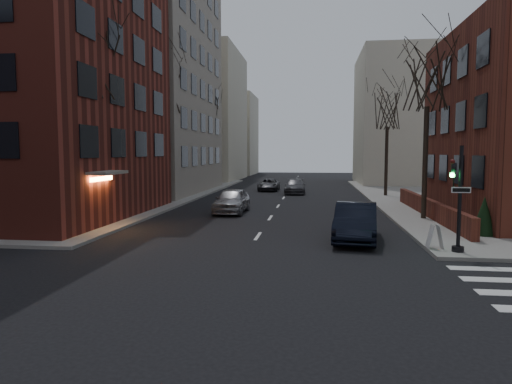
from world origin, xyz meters
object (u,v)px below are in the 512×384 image
(tree_left_a, at_px, (94,64))
(tree_right_a, at_px, (428,78))
(car_lane_silver, at_px, (232,200))
(evergreen_shrub, at_px, (484,216))
(traffic_signal, at_px, (458,205))
(parked_sedan, at_px, (356,222))
(sandwich_board, at_px, (435,236))
(car_lane_gray, at_px, (295,186))
(tree_right_b, at_px, (388,109))
(streetlamp_far, at_px, (218,149))
(tree_left_b, at_px, (168,88))
(car_lane_far, at_px, (269,185))
(streetlamp_near, at_px, (159,147))
(tree_left_c, at_px, (209,114))

(tree_left_a, distance_m, tree_right_a, 18.05)
(car_lane_silver, distance_m, evergreen_shrub, 14.81)
(traffic_signal, xyz_separation_m, tree_left_a, (-16.74, 5.01, 6.56))
(car_lane_silver, bearing_deg, tree_right_a, -8.92)
(parked_sedan, xyz_separation_m, sandwich_board, (2.88, -1.93, -0.22))
(car_lane_silver, xyz_separation_m, car_lane_gray, (3.49, 14.36, -0.11))
(tree_right_b, relative_size, evergreen_shrub, 5.17)
(tree_left_a, bearing_deg, traffic_signal, -16.65)
(parked_sedan, relative_size, car_lane_silver, 1.08)
(car_lane_gray, height_order, sandwich_board, car_lane_gray)
(tree_right_b, xyz_separation_m, sandwich_board, (-1.50, -22.43, -6.97))
(tree_right_b, bearing_deg, tree_left_a, -134.36)
(tree_left_a, bearing_deg, car_lane_gray, 64.78)
(streetlamp_far, relative_size, car_lane_silver, 1.34)
(tree_right_b, bearing_deg, car_lane_gray, 163.43)
(tree_left_a, distance_m, tree_left_b, 12.01)
(tree_right_b, bearing_deg, streetlamp_far, 149.53)
(parked_sedan, bearing_deg, car_lane_silver, 136.43)
(tree_left_b, relative_size, sandwich_board, 11.61)
(traffic_signal, xyz_separation_m, streetlamp_far, (-16.14, 33.01, 2.33))
(tree_left_a, height_order, tree_right_b, tree_left_a)
(car_lane_silver, bearing_deg, tree_left_b, 136.67)
(evergreen_shrub, bearing_deg, tree_left_b, 145.32)
(traffic_signal, relative_size, parked_sedan, 0.79)
(streetlamp_far, relative_size, sandwich_board, 6.75)
(tree_left_a, relative_size, car_lane_far, 2.37)
(streetlamp_near, xyz_separation_m, sandwich_board, (15.50, -12.43, -3.62))
(parked_sedan, distance_m, car_lane_gray, 23.17)
(tree_left_a, relative_size, sandwich_board, 11.03)
(car_lane_gray, bearing_deg, tree_left_c, 148.99)
(streetlamp_near, relative_size, evergreen_shrub, 3.54)
(tree_left_a, height_order, parked_sedan, tree_left_a)
(tree_right_b, bearing_deg, car_lane_silver, -133.82)
(car_lane_silver, bearing_deg, evergreen_shrub, -28.04)
(tree_left_a, distance_m, car_lane_far, 25.56)
(tree_left_b, relative_size, car_lane_silver, 2.31)
(car_lane_gray, bearing_deg, tree_left_a, -115.88)
(tree_right_b, bearing_deg, tree_left_b, -161.18)
(car_lane_far, xyz_separation_m, evergreen_shrub, (12.24, -24.52, 0.43))
(tree_right_b, distance_m, sandwich_board, 23.54)
(tree_right_a, distance_m, car_lane_gray, 19.65)
(tree_left_b, height_order, tree_right_b, tree_left_b)
(tree_left_b, xyz_separation_m, evergreen_shrub, (19.05, -13.18, -7.88))
(car_lane_silver, xyz_separation_m, sandwich_board, (9.99, -10.46, -0.18))
(tree_left_a, bearing_deg, streetlamp_far, 88.77)
(traffic_signal, height_order, sandwich_board, traffic_signal)
(tree_right_a, bearing_deg, traffic_signal, -95.47)
(tree_right_a, distance_m, car_lane_far, 23.36)
(traffic_signal, height_order, tree_left_c, tree_left_c)
(tree_left_b, bearing_deg, tree_left_c, 90.00)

